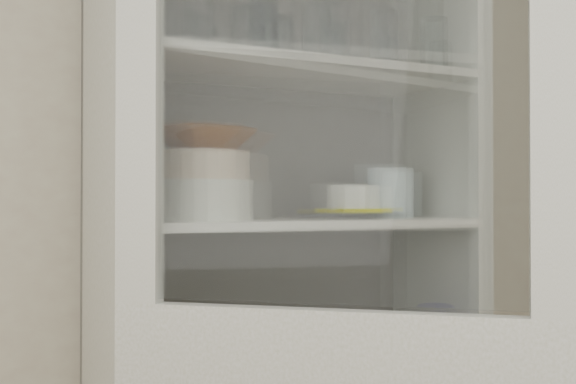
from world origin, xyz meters
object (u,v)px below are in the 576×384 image
terracotta_bowl (204,140)px  mug_blue (428,341)px  pantry_cabinet (278,336)px  glass_platter (353,215)px  goblet_2 (330,51)px  measuring_cups (288,371)px  yellow_trivet (353,210)px  grey_bowl_stack (390,193)px  mug_teal (309,342)px  goblet_0 (203,41)px  plate_stack_back (206,203)px  mug_white (348,358)px  plate_stack_front (204,200)px  goblet_3 (384,56)px  white_ramekin (353,197)px  cream_bowl (204,166)px  white_canister (199,353)px  teal_jar (321,343)px  goblet_1 (275,41)px

terracotta_bowl → mug_blue: bearing=0.5°
pantry_cabinet → terracotta_bowl: pantry_cabinet is taller
glass_platter → goblet_2: bearing=100.4°
terracotta_bowl → measuring_cups: (0.22, -0.02, -0.58)m
measuring_cups → terracotta_bowl: bearing=175.9°
yellow_trivet → grey_bowl_stack: (0.12, -0.00, 0.05)m
yellow_trivet → mug_teal: 0.39m
goblet_0 → plate_stack_back: bearing=58.7°
pantry_cabinet → mug_white: size_ratio=19.64×
plate_stack_front → yellow_trivet: bearing=6.4°
goblet_2 → goblet_3: goblet_3 is taller
plate_stack_back → mug_blue: (0.59, -0.21, -0.39)m
white_ramekin → glass_platter: bearing=0.0°
cream_bowl → mug_blue: (0.67, 0.01, -0.48)m
goblet_2 → mug_blue: 0.87m
goblet_0 → mug_blue: (0.61, -0.18, -0.83)m
terracotta_bowl → mug_white: terracotta_bowl is taller
grey_bowl_stack → mug_teal: 0.48m
pantry_cabinet → grey_bowl_stack: pantry_cabinet is taller
glass_platter → white_canister: 0.55m
grey_bowl_stack → yellow_trivet: bearing=177.8°
plate_stack_front → white_canister: size_ratio=1.82×
plate_stack_back → teal_jar: plate_stack_back is taller
goblet_2 → yellow_trivet: 0.47m
grey_bowl_stack → cream_bowl: bearing=-175.4°
goblet_0 → measuring_cups: bearing=-52.4°
plate_stack_front → goblet_1: bearing=30.4°
yellow_trivet → measuring_cups: size_ratio=1.67×
grey_bowl_stack → mug_teal: size_ratio=1.23×
white_ramekin → white_canister: (-0.43, 0.03, -0.39)m
goblet_0 → goblet_3: goblet_3 is taller
pantry_cabinet → mug_white: bearing=-63.8°
measuring_cups → grey_bowl_stack: bearing=9.9°
goblet_0 → white_ramekin: goblet_0 is taller
pantry_cabinet → yellow_trivet: bearing=-23.6°
yellow_trivet → white_ramekin: 0.04m
mug_blue → mug_teal: 0.34m
mug_teal → mug_white: mug_teal is taller
plate_stack_back → mug_white: plate_stack_back is taller
plate_stack_back → terracotta_bowl: (-0.08, -0.21, 0.15)m
goblet_3 → goblet_0: bearing=179.2°
goblet_2 → cream_bowl: (-0.43, -0.15, -0.35)m
yellow_trivet → grey_bowl_stack: 0.13m
white_ramekin → white_canister: white_ramekin is taller
terracotta_bowl → goblet_0: bearing=71.0°
white_ramekin → teal_jar: 0.42m
plate_stack_back → mug_white: (0.28, -0.29, -0.39)m
cream_bowl → white_canister: 0.47m
measuring_cups → white_canister: (-0.20, 0.10, 0.05)m
goblet_2 → mug_white: bearing=-107.8°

